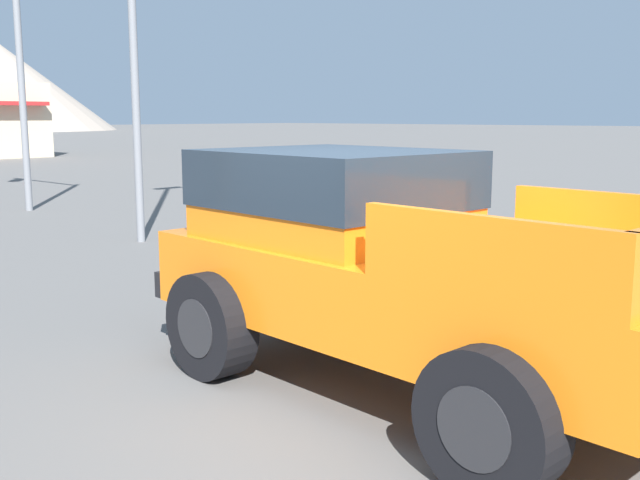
# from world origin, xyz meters

# --- Properties ---
(ground_plane) EXTENTS (320.00, 320.00, 0.00)m
(ground_plane) POSITION_xyz_m (0.00, 0.00, 0.00)
(ground_plane) COLOR #5B5956
(orange_pickup_truck) EXTENTS (2.54, 4.88, 1.92)m
(orange_pickup_truck) POSITION_xyz_m (0.46, 0.15, 1.08)
(orange_pickup_truck) COLOR orange
(orange_pickup_truck) RESTS_ON ground_plane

